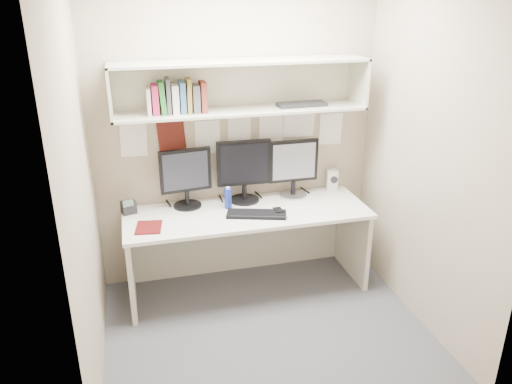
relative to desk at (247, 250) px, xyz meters
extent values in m
cube|color=#46474B|center=(0.00, -0.65, -0.37)|extent=(2.40, 2.00, 0.01)
cube|color=tan|center=(0.00, 0.35, 0.93)|extent=(2.40, 0.02, 2.60)
cube|color=tan|center=(0.00, -1.65, 0.93)|extent=(2.40, 0.02, 2.60)
cube|color=tan|center=(-1.20, -0.65, 0.93)|extent=(0.02, 2.00, 2.60)
cube|color=tan|center=(1.20, -0.65, 0.93)|extent=(0.02, 2.00, 2.60)
cube|color=white|center=(0.00, -0.01, 0.35)|extent=(2.00, 0.70, 0.03)
cube|color=beige|center=(0.00, 0.32, -0.02)|extent=(1.96, 0.02, 0.70)
cube|color=beige|center=(0.00, 0.16, 1.16)|extent=(2.00, 0.38, 0.02)
cube|color=beige|center=(0.00, 0.16, 1.54)|extent=(2.00, 0.38, 0.02)
cube|color=beige|center=(0.00, 0.34, 1.35)|extent=(2.00, 0.02, 0.40)
cube|color=beige|center=(-0.99, 0.16, 1.35)|extent=(0.02, 0.38, 0.40)
cube|color=beige|center=(0.99, 0.16, 1.35)|extent=(0.02, 0.38, 0.40)
cylinder|color=black|center=(-0.46, 0.21, 0.37)|extent=(0.23, 0.23, 0.02)
cylinder|color=black|center=(-0.46, 0.21, 0.44)|extent=(0.04, 0.04, 0.12)
cube|color=black|center=(-0.46, 0.22, 0.68)|extent=(0.43, 0.09, 0.36)
cube|color=black|center=(-0.46, 0.20, 0.68)|extent=(0.37, 0.05, 0.31)
cylinder|color=black|center=(0.03, 0.21, 0.37)|extent=(0.25, 0.25, 0.02)
cylinder|color=black|center=(0.03, 0.21, 0.45)|extent=(0.04, 0.04, 0.13)
cube|color=black|center=(0.03, 0.22, 0.70)|extent=(0.46, 0.05, 0.39)
cube|color=black|center=(0.03, 0.20, 0.70)|extent=(0.40, 0.02, 0.33)
cylinder|color=#A5A5AA|center=(0.47, 0.21, 0.37)|extent=(0.24, 0.24, 0.02)
cylinder|color=black|center=(0.47, 0.21, 0.44)|extent=(0.04, 0.04, 0.12)
cube|color=black|center=(0.47, 0.22, 0.68)|extent=(0.43, 0.04, 0.37)
cube|color=#A5A5AA|center=(0.47, 0.20, 0.68)|extent=(0.38, 0.00, 0.31)
cube|color=black|center=(0.05, -0.11, 0.38)|extent=(0.51, 0.30, 0.02)
cube|color=black|center=(0.24, -0.11, 0.38)|extent=(0.07, 0.11, 0.03)
cube|color=silver|center=(0.86, 0.27, 0.46)|extent=(0.11, 0.11, 0.19)
cylinder|color=black|center=(0.86, 0.22, 0.48)|extent=(0.07, 0.02, 0.07)
cylinder|color=navy|center=(-0.14, 0.09, 0.45)|extent=(0.06, 0.06, 0.17)
cylinder|color=white|center=(-0.14, 0.09, 0.54)|extent=(0.03, 0.03, 0.02)
cube|color=#510E0D|center=(-0.80, -0.13, 0.37)|extent=(0.22, 0.26, 0.01)
cube|color=black|center=(-0.94, 0.19, 0.42)|extent=(0.13, 0.12, 0.10)
cube|color=#4C6659|center=(-0.94, 0.14, 0.47)|extent=(0.08, 0.03, 0.06)
cube|color=silver|center=(-0.72, 0.16, 1.27)|extent=(0.03, 0.16, 0.20)
cube|color=#A91F4C|center=(-0.67, 0.16, 1.29)|extent=(0.05, 0.16, 0.22)
cube|color=#246C25|center=(-0.61, 0.16, 1.30)|extent=(0.04, 0.16, 0.25)
cube|color=#424146|center=(-0.57, 0.16, 1.31)|extent=(0.03, 0.16, 0.27)
cube|color=silver|center=(-0.52, 0.16, 1.28)|extent=(0.05, 0.16, 0.22)
cube|color=#345B83|center=(-0.46, 0.16, 1.29)|extent=(0.04, 0.16, 0.24)
cube|color=olive|center=(-0.41, 0.16, 1.30)|extent=(0.03, 0.16, 0.26)
cube|color=#484749|center=(-0.36, 0.16, 1.28)|extent=(0.05, 0.16, 0.21)
cube|color=maroon|center=(-0.30, 0.16, 1.29)|extent=(0.04, 0.16, 0.23)
cube|color=black|center=(0.50, 0.15, 1.19)|extent=(0.41, 0.17, 0.03)
camera|label=1|loc=(-0.87, -3.65, 2.03)|focal=35.00mm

